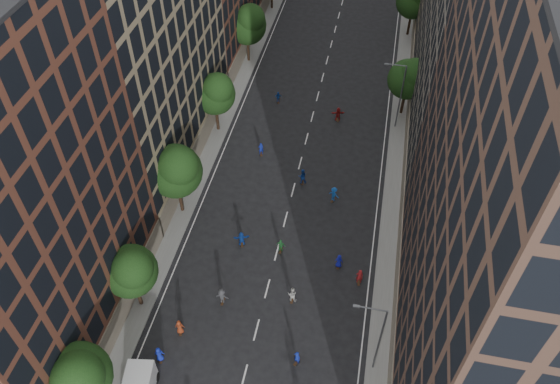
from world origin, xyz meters
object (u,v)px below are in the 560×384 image
at_px(streetlamp_near, 378,337).
at_px(streetlamp_far, 399,93).
at_px(skater_1, 297,358).
at_px(skater_0, 159,354).

xyz_separation_m(streetlamp_near, streetlamp_far, (0.00, 33.00, 0.00)).
height_order(streetlamp_near, skater_1, streetlamp_near).
bearing_deg(streetlamp_far, skater_0, -116.41).
bearing_deg(skater_1, streetlamp_far, -76.85).
bearing_deg(streetlamp_near, skater_0, -170.64).
distance_m(streetlamp_near, skater_0, 18.59).
distance_m(streetlamp_near, streetlamp_far, 33.00).
xyz_separation_m(streetlamp_far, skater_1, (-6.23, -33.83, -4.34)).
distance_m(streetlamp_far, skater_0, 40.36).
relative_size(streetlamp_far, skater_0, 5.25).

